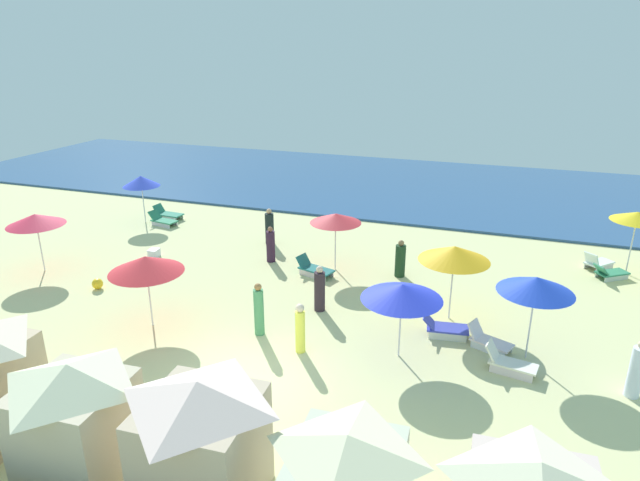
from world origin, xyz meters
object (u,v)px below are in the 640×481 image
object	(u,v)px
beachgoer_6	(300,329)
beach_ball_1	(97,284)
umbrella_1	(146,264)
cabana_3	(202,443)
lounge_chair_0_0	(444,328)
lounge_chair_5_1	(168,214)
umbrella_7	(402,292)
cooler_box_0	(154,253)
cabana_2	(76,419)
lounge_chair_5_0	(163,220)
beachgoer_5	(270,228)
beachgoer_2	(400,260)
lounge_chair_3_0	(597,263)
umbrella_4	(536,285)
beachgoer_3	(320,290)
lounge_chair_3_1	(610,273)
beachgoer_0	(636,371)
lounge_chair_2_0	(314,269)
umbrella_3	(637,217)
umbrella_5	(141,181)
umbrella_2	(336,218)
lounge_chair_4_0	(509,363)
lounge_chair_4_1	(488,341)
beachgoer_4	(259,310)
umbrella_6	(35,220)
umbrella_0	(454,253)
beachgoer_1	(271,246)

from	to	relation	value
beachgoer_6	beach_ball_1	world-z (taller)	beachgoer_6
umbrella_1	beach_ball_1	world-z (taller)	umbrella_1
cabana_3	lounge_chair_0_0	distance (m)	9.03
lounge_chair_5_1	cabana_3	bearing A→B (deg)	-140.08
umbrella_7	cooler_box_0	bearing A→B (deg)	159.52
cabana_2	beachgoer_6	world-z (taller)	cabana_2
lounge_chair_5_0	beachgoer_5	world-z (taller)	beachgoer_5
beachgoer_2	beachgoer_6	world-z (taller)	beachgoer_6
lounge_chair_3_0	umbrella_4	distance (m)	8.63
lounge_chair_5_1	beachgoer_3	size ratio (longest dim) A/B	0.95
lounge_chair_5_0	lounge_chair_3_0	bearing A→B (deg)	-77.70
cabana_2	lounge_chair_0_0	size ratio (longest dim) A/B	1.81
lounge_chair_3_0	lounge_chair_5_1	bearing A→B (deg)	42.53
umbrella_4	lounge_chair_5_0	bearing A→B (deg)	157.76
cabana_3	lounge_chair_3_1	distance (m)	17.36
lounge_chair_5_1	beachgoer_0	xyz separation A→B (m)	(19.94, -8.91, 0.47)
lounge_chair_2_0	umbrella_4	bearing A→B (deg)	-97.93
lounge_chair_0_0	beach_ball_1	xyz separation A→B (m)	(-12.55, -0.71, -0.08)
cabana_3	umbrella_3	bearing A→B (deg)	54.98
lounge_chair_2_0	beachgoer_6	distance (m)	5.65
cabana_2	beachgoer_0	size ratio (longest dim) A/B	1.67
beachgoer_6	beach_ball_1	distance (m)	8.83
umbrella_5	beachgoer_6	size ratio (longest dim) A/B	1.56
beachgoer_3	umbrella_4	bearing A→B (deg)	83.80
umbrella_3	lounge_chair_0_0	bearing A→B (deg)	-130.31
beachgoer_2	umbrella_2	bearing A→B (deg)	-84.05
beachgoer_5	beachgoer_6	xyz separation A→B (m)	(4.62, -8.12, 0.00)
lounge_chair_3_0	umbrella_5	size ratio (longest dim) A/B	0.55
lounge_chair_3_1	lounge_chair_4_0	world-z (taller)	lounge_chair_4_0
umbrella_2	lounge_chair_4_0	xyz separation A→B (m)	(6.75, -5.34, -1.88)
lounge_chair_4_1	beachgoer_4	xyz separation A→B (m)	(-6.80, -1.45, 0.56)
lounge_chair_4_0	lounge_chair_4_1	world-z (taller)	lounge_chair_4_0
lounge_chair_0_0	beachgoer_2	bearing A→B (deg)	20.77
lounge_chair_4_1	beachgoer_4	size ratio (longest dim) A/B	0.82
lounge_chair_3_1	beachgoer_0	bearing A→B (deg)	141.32
umbrella_5	beachgoer_5	world-z (taller)	umbrella_5
umbrella_6	beachgoer_2	distance (m)	14.21
beachgoer_6	umbrella_3	bearing A→B (deg)	45.51
umbrella_4	beachgoer_4	world-z (taller)	umbrella_4
umbrella_1	beachgoer_5	world-z (taller)	umbrella_1
umbrella_2	umbrella_5	distance (m)	11.20
umbrella_0	lounge_chair_2_0	xyz separation A→B (m)	(-5.41, 1.86, -2.03)
umbrella_7	beachgoer_4	bearing A→B (deg)	-177.47
lounge_chair_5_1	umbrella_6	xyz separation A→B (m)	(-0.77, -7.42, 1.88)
umbrella_2	umbrella_4	size ratio (longest dim) A/B	0.92
lounge_chair_0_0	umbrella_7	xyz separation A→B (m)	(-1.10, -1.58, 1.77)
cabana_3	lounge_chair_4_1	distance (m)	9.37
beachgoer_2	cooler_box_0	xyz separation A→B (m)	(-10.25, -1.45, -0.50)
beachgoer_1	beachgoer_5	distance (m)	2.15
beachgoer_2	beach_ball_1	world-z (taller)	beachgoer_2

